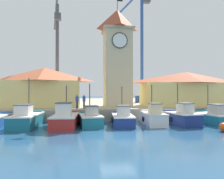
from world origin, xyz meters
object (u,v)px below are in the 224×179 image
object	(u,v)px
dock_worker_along_quay	(77,101)
fishing_boat_left_inner	(27,119)
warehouse_left	(44,87)
fishing_boat_right_outer	(181,117)
fishing_boat_right_inner	(153,117)
port_crane_far	(57,64)
fishing_boat_center	(90,119)
dock_worker_near_tower	(84,101)
fishing_boat_mid_right	(123,118)
clock_tower	(117,55)
fishing_boat_far_right	(212,117)
warehouse_right	(187,88)
port_crane_near	(141,56)
mooring_buoy	(223,127)
fishing_boat_mid_left	(65,119)

from	to	relation	value
dock_worker_along_quay	fishing_boat_left_inner	bearing A→B (deg)	-136.15
warehouse_left	dock_worker_along_quay	distance (m)	6.29
fishing_boat_right_outer	dock_worker_along_quay	distance (m)	11.39
fishing_boat_right_inner	port_crane_far	bearing A→B (deg)	124.21
fishing_boat_center	fishing_boat_right_inner	bearing A→B (deg)	-3.70
fishing_boat_center	dock_worker_near_tower	distance (m)	4.87
fishing_boat_right_outer	port_crane_far	xyz separation A→B (m)	(-13.38, 16.36, 6.90)
fishing_boat_mid_right	clock_tower	size ratio (longest dim) A/B	0.34
fishing_boat_far_right	fishing_boat_right_outer	bearing A→B (deg)	-172.12
fishing_boat_mid_right	fishing_boat_far_right	xyz separation A→B (m)	(9.28, -0.10, 0.01)
warehouse_right	dock_worker_along_quay	bearing A→B (deg)	-167.96
fishing_boat_mid_right	fishing_boat_far_right	size ratio (longest dim) A/B	0.98
fishing_boat_right_outer	warehouse_right	xyz separation A→B (m)	(4.92, 8.39, 2.92)
fishing_boat_right_outer	fishing_boat_right_inner	bearing A→B (deg)	168.53
fishing_boat_right_inner	warehouse_right	distance (m)	11.28
fishing_boat_right_inner	fishing_boat_right_outer	xyz separation A→B (m)	(2.62, -0.53, 0.02)
port_crane_near	dock_worker_along_quay	size ratio (longest dim) A/B	13.03
dock_worker_along_quay	clock_tower	bearing A→B (deg)	28.55
fishing_boat_left_inner	port_crane_far	xyz separation A→B (m)	(1.16, 15.49, 6.93)
clock_tower	mooring_buoy	world-z (taller)	clock_tower
clock_tower	fishing_boat_right_outer	bearing A→B (deg)	-58.57
fishing_boat_left_inner	clock_tower	bearing A→B (deg)	36.44
fishing_boat_right_outer	clock_tower	size ratio (longest dim) A/B	0.31
fishing_boat_center	port_crane_far	xyz separation A→B (m)	(-4.65, 15.43, 7.00)
warehouse_left	warehouse_right	distance (m)	19.25
port_crane_far	fishing_boat_mid_right	bearing A→B (deg)	-63.90
warehouse_right	dock_worker_near_tower	distance (m)	14.52
fishing_boat_center	fishing_boat_mid_right	world-z (taller)	fishing_boat_center
dock_worker_near_tower	warehouse_right	bearing A→B (deg)	11.37
warehouse_right	port_crane_near	bearing A→B (deg)	110.77
fishing_boat_left_inner	fishing_boat_right_outer	distance (m)	14.57
mooring_buoy	fishing_boat_center	bearing A→B (deg)	155.98
warehouse_right	port_crane_far	world-z (taller)	port_crane_far
mooring_buoy	dock_worker_along_quay	distance (m)	14.98
fishing_boat_left_inner	port_crane_near	bearing A→B (deg)	47.43
fishing_boat_right_inner	port_crane_near	size ratio (longest dim) A/B	0.20
fishing_boat_mid_right	fishing_boat_left_inner	bearing A→B (deg)	178.21
fishing_boat_mid_left	mooring_buoy	distance (m)	13.50
fishing_boat_left_inner	fishing_boat_mid_left	size ratio (longest dim) A/B	0.98
port_crane_near	dock_worker_along_quay	xyz separation A→B (m)	(-11.29, -12.86, -7.51)
warehouse_left	mooring_buoy	size ratio (longest dim) A/B	13.15
fishing_boat_far_right	fishing_boat_right_inner	bearing A→B (deg)	179.72
fishing_boat_right_outer	warehouse_right	world-z (taller)	warehouse_right
mooring_buoy	dock_worker_near_tower	xyz separation A→B (m)	(-11.06, 9.32, 1.79)
warehouse_right	port_crane_near	size ratio (longest dim) A/B	0.59
fishing_boat_far_right	port_crane_near	xyz separation A→B (m)	(-2.37, 17.56, 8.98)
fishing_boat_far_right	port_crane_near	distance (m)	19.87
fishing_boat_left_inner	fishing_boat_mid_left	world-z (taller)	fishing_boat_left_inner
fishing_boat_far_right	warehouse_right	bearing A→B (deg)	80.68
fishing_boat_mid_left	dock_worker_near_tower	xyz separation A→B (m)	(1.80, 5.23, 1.39)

